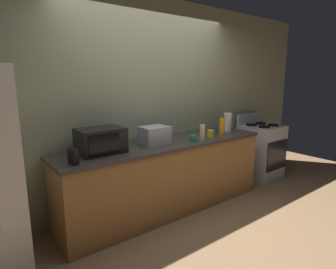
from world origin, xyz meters
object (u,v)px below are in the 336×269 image
paper_towel_roll (228,122)px  bottle_dish_soap (222,127)px  microwave (101,141)px  mug_green (193,139)px  stove_range (261,151)px  toaster_oven (154,135)px  bottle_vinegar (202,132)px  cordless_phone (73,157)px  mug_blue (219,130)px  mug_yellow (211,133)px

paper_towel_roll → bottle_dish_soap: bearing=-149.7°
microwave → mug_green: (1.13, -0.22, -0.09)m
stove_range → toaster_oven: bearing=178.4°
stove_range → mug_green: stove_range is taller
bottle_dish_soap → bottle_vinegar: 0.38m
stove_range → cordless_phone: size_ratio=7.20×
toaster_oven → cordless_phone: toaster_oven is taller
toaster_oven → cordless_phone: size_ratio=2.27×
microwave → mug_green: bearing=-11.2°
toaster_oven → cordless_phone: (-1.08, -0.23, -0.03)m
bottle_dish_soap → mug_blue: size_ratio=2.83×
microwave → bottle_vinegar: size_ratio=2.37×
cordless_phone → bottle_vinegar: bottle_vinegar is taller
paper_towel_roll → mug_green: size_ratio=3.07×
microwave → paper_towel_roll: bearing=0.1°
cordless_phone → mug_green: cordless_phone is taller
toaster_oven → mug_blue: toaster_oven is taller
bottle_vinegar → paper_towel_roll: bearing=16.5°
bottle_dish_soap → mug_green: bearing=-179.0°
microwave → bottle_dish_soap: size_ratio=1.92×
stove_range → bottle_vinegar: 1.68m
microwave → mug_blue: microwave is taller
paper_towel_roll → mug_blue: paper_towel_roll is taller
paper_towel_roll → bottle_dish_soap: 0.43m
paper_towel_roll → mug_green: (-0.91, -0.23, -0.09)m
microwave → mug_blue: 1.82m
paper_towel_roll → microwave: bearing=-179.9°
mug_blue → mug_yellow: bearing=-161.0°
microwave → bottle_dish_soap: (1.67, -0.21, -0.01)m
stove_range → mug_green: size_ratio=12.28×
toaster_oven → mug_blue: bearing=-2.6°
paper_towel_roll → bottle_dish_soap: size_ratio=1.08×
microwave → bottle_vinegar: bearing=-9.7°
microwave → mug_yellow: 1.55m
cordless_phone → mug_yellow: cordless_phone is taller
microwave → cordless_phone: bearing=-149.8°
cordless_phone → bottle_dish_soap: size_ratio=0.60×
microwave → paper_towel_roll: 2.04m
cordless_phone → bottle_dish_soap: 2.05m
paper_towel_roll → stove_range: bearing=-3.5°
bottle_vinegar → mug_blue: 0.56m
stove_range → mug_yellow: (-1.33, -0.09, 0.48)m
bottle_dish_soap → mug_yellow: size_ratio=2.67×
paper_towel_roll → mug_blue: (-0.23, -0.04, -0.09)m
mug_green → toaster_oven: bearing=151.1°
bottle_vinegar → toaster_oven: bearing=158.4°
microwave → bottle_vinegar: (1.29, -0.22, -0.03)m
cordless_phone → mug_blue: (2.19, 0.18, -0.03)m
mug_green → mug_blue: 0.71m
stove_range → bottle_dish_soap: bearing=-172.1°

